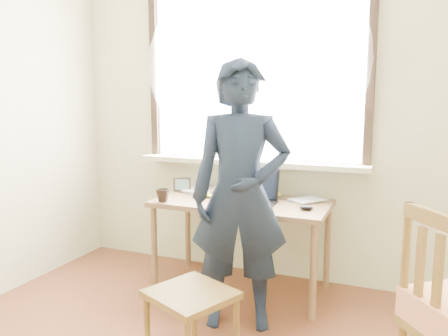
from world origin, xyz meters
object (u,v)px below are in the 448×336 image
at_px(mug_white, 242,189).
at_px(laptop, 252,195).
at_px(work_chair, 191,303).
at_px(person, 240,196).
at_px(mug_dark, 163,195).
at_px(desk, 242,210).

bearing_deg(mug_white, laptop, -53.57).
bearing_deg(work_chair, mug_white, 96.94).
xyz_separation_m(mug_white, person, (0.23, -0.66, 0.10)).
bearing_deg(mug_white, mug_dark, -137.43).
bearing_deg(person, work_chair, -118.02).
bearing_deg(person, laptop, 81.01).
bearing_deg(person, desk, 90.39).
bearing_deg(person, mug_dark, 142.49).
distance_m(laptop, work_chair, 1.05).
distance_m(laptop, person, 0.47).
relative_size(mug_white, person, 0.08).
height_order(mug_white, mug_dark, mug_white).
bearing_deg(mug_dark, desk, 25.75).
bearing_deg(laptop, mug_dark, -160.02).
bearing_deg(desk, work_chair, -85.21).
bearing_deg(laptop, work_chair, -90.34).
height_order(desk, mug_dark, mug_dark).
relative_size(desk, work_chair, 2.42).
height_order(desk, mug_white, mug_white).
height_order(mug_dark, person, person).
relative_size(desk, mug_white, 10.07).
bearing_deg(mug_white, person, -70.90).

